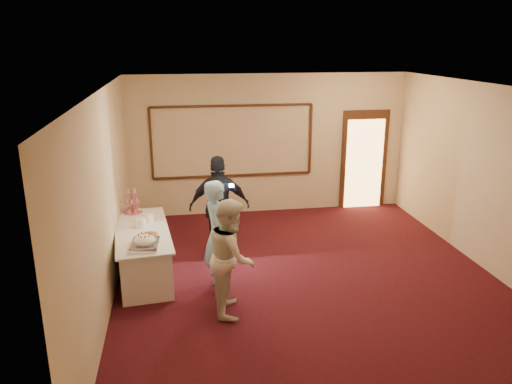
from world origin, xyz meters
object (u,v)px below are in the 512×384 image
pavlova_tray (145,242)px  cupcake_stand (132,203)px  plate_stack_a (140,223)px  man (218,236)px  buffet_table (143,252)px  guest (219,206)px  woman (232,256)px  plate_stack_b (148,217)px  tart (150,236)px

pavlova_tray → cupcake_stand: cupcake_stand is taller
plate_stack_a → man: (1.18, -0.82, 0.02)m
buffet_table → pavlova_tray: (0.09, -0.72, 0.47)m
buffet_table → plate_stack_a: size_ratio=12.27×
plate_stack_a → guest: guest is taller
buffet_table → cupcake_stand: cupcake_stand is taller
cupcake_stand → woman: bearing=-56.3°
man → woman: (0.13, -0.66, -0.04)m
pavlova_tray → plate_stack_a: bearing=97.7°
plate_stack_b → guest: 1.23m
pavlova_tray → plate_stack_b: 1.09m
buffet_table → woman: bearing=-46.4°
cupcake_stand → tart: cupcake_stand is taller
buffet_table → pavlova_tray: size_ratio=3.91×
plate_stack_b → guest: (1.21, 0.24, 0.05)m
plate_stack_a → buffet_table: bearing=-77.5°
man → guest: guest is taller
man → plate_stack_b: bearing=36.6°
buffet_table → man: size_ratio=1.28×
cupcake_stand → plate_stack_a: bearing=-77.1°
pavlova_tray → plate_stack_b: pavlova_tray is taller
plate_stack_b → woman: size_ratio=0.11×
pavlova_tray → guest: 1.79m
woman → plate_stack_b: bearing=41.9°
pavlova_tray → plate_stack_b: bearing=90.2°
man → plate_stack_a: bearing=46.3°
cupcake_stand → plate_stack_a: size_ratio=2.69×
plate_stack_a → guest: 1.40m
plate_stack_b → man: man is taller
man → woman: bearing=-177.5°
plate_stack_a → woman: (1.31, -1.48, -0.03)m
buffet_table → woman: (1.28, -1.35, 0.43)m
guest → buffet_table: bearing=27.3°
plate_stack_a → plate_stack_b: 0.26m
woman → guest: size_ratio=0.92×
buffet_table → man: (1.15, -0.69, 0.48)m
guest → man: bearing=86.0°
buffet_table → cupcake_stand: bearing=102.8°
tart → guest: bearing=39.3°
pavlova_tray → cupcake_stand: (-0.29, 1.60, 0.09)m
pavlova_tray → man: bearing=2.0°
pavlova_tray → man: (1.06, 0.04, 0.01)m
plate_stack_a → cupcake_stand: bearing=102.9°
man → cupcake_stand: bearing=31.8°
cupcake_stand → plate_stack_b: cupcake_stand is taller
woman → man: bearing=18.2°
buffet_table → guest: size_ratio=1.24×
plate_stack_b → cupcake_stand: bearing=118.6°
woman → guest: (0.01, 1.95, 0.08)m
plate_stack_b → guest: bearing=11.1°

